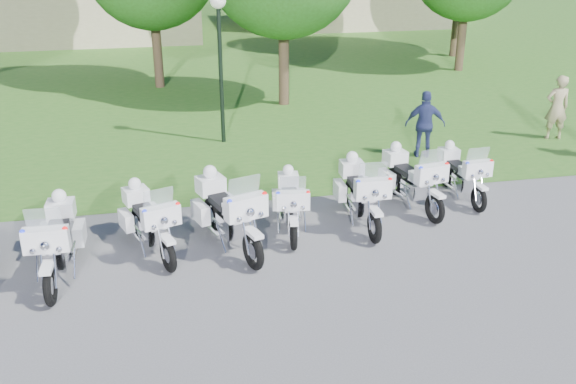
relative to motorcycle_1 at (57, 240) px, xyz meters
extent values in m
plane|color=#5A595F|center=(3.50, -0.46, -0.69)|extent=(100.00, 100.00, 0.00)
cube|color=#306821|center=(3.50, 26.54, -0.69)|extent=(100.00, 48.00, 0.01)
torus|color=black|center=(-0.03, -1.03, -0.35)|extent=(0.15, 0.70, 0.70)
torus|color=black|center=(0.02, 0.74, -0.35)|extent=(0.15, 0.70, 0.70)
cube|color=white|center=(-0.03, -1.05, 0.01)|extent=(0.20, 0.46, 0.07)
cube|color=white|center=(-0.02, -0.79, 0.40)|extent=(0.75, 0.27, 0.42)
cube|color=silver|center=(-0.02, -0.73, 0.76)|extent=(0.59, 0.14, 0.39)
sphere|color=red|center=(0.31, -0.86, 0.60)|extent=(0.09, 0.09, 0.09)
sphere|color=#1426E5|center=(-0.35, -0.84, 0.60)|extent=(0.09, 0.09, 0.09)
cube|color=silver|center=(0.00, -0.12, -0.22)|extent=(0.37, 0.59, 0.35)
cube|color=white|center=(-0.01, -0.37, 0.14)|extent=(0.35, 0.55, 0.23)
cube|color=black|center=(0.00, 0.19, 0.12)|extent=(0.37, 0.65, 0.12)
cube|color=white|center=(0.33, 0.57, -0.17)|extent=(0.20, 0.55, 0.37)
cube|color=white|center=(-0.30, 0.59, -0.17)|extent=(0.20, 0.55, 0.37)
cube|color=white|center=(0.02, 0.77, 0.26)|extent=(0.51, 0.43, 0.33)
sphere|color=white|center=(0.02, 0.77, 0.53)|extent=(0.27, 0.27, 0.27)
torus|color=black|center=(1.94, -0.30, -0.37)|extent=(0.33, 0.66, 0.66)
torus|color=black|center=(1.40, 1.27, -0.37)|extent=(0.33, 0.66, 0.66)
cube|color=white|center=(1.95, -0.32, -0.03)|extent=(0.31, 0.46, 0.07)
cube|color=white|center=(1.87, -0.09, 0.33)|extent=(0.74, 0.45, 0.39)
cube|color=silver|center=(1.85, -0.03, 0.68)|extent=(0.56, 0.29, 0.37)
sphere|color=red|center=(2.18, -0.04, 0.52)|extent=(0.09, 0.09, 0.09)
sphere|color=#1426E5|center=(1.59, -0.25, 0.52)|extent=(0.09, 0.09, 0.09)
cube|color=silver|center=(1.67, 0.50, -0.25)|extent=(0.49, 0.63, 0.33)
cube|color=white|center=(1.74, 0.28, 0.09)|extent=(0.46, 0.58, 0.22)
cube|color=black|center=(1.57, 0.78, 0.07)|extent=(0.51, 0.68, 0.12)
cube|color=white|center=(1.73, 1.23, -0.20)|extent=(0.33, 0.54, 0.35)
cube|color=white|center=(1.17, 1.04, -0.20)|extent=(0.33, 0.54, 0.35)
cube|color=white|center=(1.39, 1.30, 0.21)|extent=(0.57, 0.52, 0.31)
sphere|color=white|center=(1.39, 1.30, 0.46)|extent=(0.25, 0.25, 0.25)
torus|color=black|center=(3.48, -0.52, -0.33)|extent=(0.36, 0.74, 0.73)
torus|color=black|center=(2.90, 1.25, -0.33)|extent=(0.36, 0.74, 0.73)
cube|color=white|center=(3.49, -0.54, 0.05)|extent=(0.34, 0.52, 0.08)
cube|color=white|center=(3.40, -0.28, 0.46)|extent=(0.83, 0.50, 0.44)
cube|color=silver|center=(3.38, -0.22, 0.84)|extent=(0.62, 0.32, 0.41)
sphere|color=red|center=(3.76, -0.23, 0.67)|extent=(0.10, 0.10, 0.10)
sphere|color=#1426E5|center=(3.09, -0.45, 0.67)|extent=(0.10, 0.10, 0.10)
cube|color=silver|center=(3.19, 0.39, -0.20)|extent=(0.55, 0.70, 0.37)
cube|color=white|center=(3.27, 0.14, 0.18)|extent=(0.51, 0.65, 0.24)
cube|color=black|center=(3.09, 0.70, 0.16)|extent=(0.57, 0.76, 0.13)
cube|color=white|center=(3.27, 1.20, -0.14)|extent=(0.36, 0.60, 0.39)
cube|color=white|center=(2.64, 0.99, -0.14)|extent=(0.36, 0.60, 0.39)
cube|color=white|center=(2.89, 1.28, 0.32)|extent=(0.64, 0.58, 0.35)
sphere|color=white|center=(2.89, 1.28, 0.60)|extent=(0.29, 0.29, 0.29)
torus|color=black|center=(4.38, 0.09, -0.39)|extent=(0.20, 0.62, 0.61)
torus|color=black|center=(4.59, 1.63, -0.39)|extent=(0.20, 0.62, 0.61)
cube|color=white|center=(4.38, 0.07, -0.07)|extent=(0.22, 0.42, 0.06)
cube|color=white|center=(4.41, 0.30, 0.26)|extent=(0.68, 0.30, 0.36)
cube|color=silver|center=(4.41, 0.35, 0.58)|extent=(0.52, 0.18, 0.34)
sphere|color=red|center=(4.69, 0.21, 0.44)|extent=(0.08, 0.08, 0.08)
sphere|color=#1426E5|center=(4.11, 0.28, 0.44)|extent=(0.08, 0.08, 0.08)
cube|color=silver|center=(4.48, 0.88, -0.28)|extent=(0.38, 0.55, 0.31)
cube|color=white|center=(4.45, 0.66, 0.04)|extent=(0.35, 0.51, 0.20)
cube|color=black|center=(4.52, 1.15, 0.02)|extent=(0.38, 0.60, 0.11)
cube|color=white|center=(4.84, 1.45, -0.24)|extent=(0.23, 0.49, 0.33)
cube|color=white|center=(4.30, 1.53, -0.24)|extent=(0.23, 0.49, 0.33)
cube|color=white|center=(4.59, 1.65, 0.14)|extent=(0.48, 0.42, 0.29)
sphere|color=white|center=(4.59, 1.65, 0.38)|extent=(0.24, 0.24, 0.24)
torus|color=black|center=(6.02, 0.04, -0.36)|extent=(0.15, 0.69, 0.68)
torus|color=black|center=(6.06, 1.78, -0.36)|extent=(0.15, 0.69, 0.68)
cube|color=white|center=(6.02, 0.02, 0.00)|extent=(0.19, 0.45, 0.07)
cube|color=white|center=(6.03, 0.28, 0.38)|extent=(0.74, 0.26, 0.41)
cube|color=silver|center=(6.03, 0.34, 0.74)|extent=(0.57, 0.14, 0.38)
sphere|color=red|center=(6.35, 0.21, 0.57)|extent=(0.09, 0.09, 0.09)
sphere|color=#1426E5|center=(5.70, 0.22, 0.57)|extent=(0.09, 0.09, 0.09)
cube|color=silver|center=(6.04, 0.93, -0.23)|extent=(0.36, 0.58, 0.35)
cube|color=white|center=(6.04, 0.69, 0.12)|extent=(0.34, 0.54, 0.22)
cube|color=black|center=(6.05, 1.24, 0.10)|extent=(0.36, 0.64, 0.12)
cube|color=white|center=(6.36, 1.62, -0.18)|extent=(0.19, 0.53, 0.37)
cube|color=white|center=(5.75, 1.63, -0.18)|extent=(0.19, 0.53, 0.37)
cube|color=white|center=(6.06, 1.81, 0.25)|extent=(0.50, 0.42, 0.33)
sphere|color=white|center=(6.06, 1.81, 0.51)|extent=(0.27, 0.27, 0.27)
torus|color=black|center=(7.58, 0.66, -0.36)|extent=(0.24, 0.68, 0.67)
torus|color=black|center=(7.29, 2.33, -0.36)|extent=(0.24, 0.68, 0.67)
cube|color=white|center=(7.58, 0.64, -0.02)|extent=(0.25, 0.46, 0.07)
cube|color=white|center=(7.54, 0.89, 0.35)|extent=(0.75, 0.36, 0.40)
cube|color=silver|center=(7.53, 0.95, 0.70)|extent=(0.57, 0.22, 0.37)
sphere|color=red|center=(7.86, 0.88, 0.54)|extent=(0.09, 0.09, 0.09)
sphere|color=#1426E5|center=(7.23, 0.77, 0.54)|extent=(0.09, 0.09, 0.09)
cube|color=silver|center=(7.43, 1.51, -0.24)|extent=(0.43, 0.61, 0.34)
cube|color=white|center=(7.47, 1.28, 0.10)|extent=(0.40, 0.57, 0.22)
cube|color=black|center=(7.38, 1.81, 0.08)|extent=(0.44, 0.67, 0.12)
cube|color=white|center=(7.61, 2.23, -0.19)|extent=(0.27, 0.54, 0.36)
cube|color=white|center=(7.02, 2.13, -0.19)|extent=(0.27, 0.54, 0.36)
cube|color=white|center=(7.28, 2.36, 0.22)|extent=(0.54, 0.48, 0.32)
sphere|color=white|center=(7.28, 2.36, 0.48)|extent=(0.26, 0.26, 0.26)
torus|color=black|center=(8.77, 1.00, -0.40)|extent=(0.14, 0.61, 0.60)
torus|color=black|center=(8.72, 2.53, -0.40)|extent=(0.14, 0.61, 0.60)
cube|color=white|center=(8.77, 0.98, -0.08)|extent=(0.18, 0.40, 0.06)
cube|color=white|center=(8.77, 1.21, 0.25)|extent=(0.65, 0.24, 0.36)
cube|color=silver|center=(8.76, 1.26, 0.57)|extent=(0.51, 0.13, 0.34)
sphere|color=red|center=(9.06, 1.16, 0.42)|extent=(0.08, 0.08, 0.08)
sphere|color=#1426E5|center=(8.48, 1.14, 0.42)|extent=(0.08, 0.08, 0.08)
cube|color=silver|center=(8.74, 1.78, -0.29)|extent=(0.32, 0.51, 0.31)
cube|color=white|center=(8.75, 1.57, 0.03)|extent=(0.30, 0.48, 0.20)
cube|color=black|center=(8.74, 2.05, 0.01)|extent=(0.33, 0.57, 0.11)
cube|color=white|center=(8.99, 2.40, -0.24)|extent=(0.18, 0.47, 0.32)
cube|color=white|center=(8.45, 2.39, -0.24)|extent=(0.18, 0.47, 0.32)
cube|color=white|center=(8.72, 2.56, 0.13)|extent=(0.44, 0.38, 0.29)
sphere|color=white|center=(8.72, 2.56, 0.37)|extent=(0.23, 0.23, 0.23)
cylinder|color=black|center=(3.77, 7.10, 1.24)|extent=(0.12, 0.12, 3.86)
sphere|color=white|center=(3.77, 7.10, 3.32)|extent=(0.44, 0.44, 0.44)
cylinder|color=#38281C|center=(2.08, 14.47, 1.03)|extent=(0.36, 0.36, 3.45)
cylinder|color=#38281C|center=(6.34, 10.93, 1.11)|extent=(0.36, 0.36, 3.61)
cylinder|color=#38281C|center=(14.95, 14.99, 0.96)|extent=(0.36, 0.36, 3.30)
cylinder|color=#38281C|center=(16.16, 18.12, 1.67)|extent=(0.36, 0.36, 4.72)
cube|color=tan|center=(-2.50, 27.54, 1.11)|extent=(14.00, 8.00, 3.60)
imported|color=tan|center=(13.42, 5.42, 0.26)|extent=(0.76, 0.56, 1.90)
imported|color=navy|center=(9.00, 4.69, 0.22)|extent=(1.16, 0.73, 1.83)
camera|label=1|loc=(2.00, -10.91, 5.24)|focal=40.00mm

